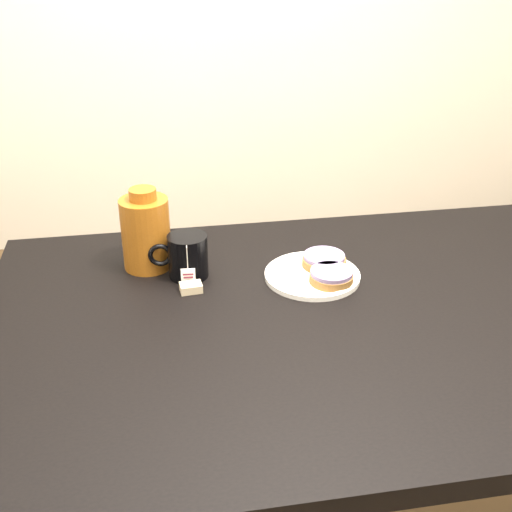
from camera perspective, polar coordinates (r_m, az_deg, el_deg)
name	(u,v)px	position (r m, az deg, el deg)	size (l,w,h in m)	color
table	(337,346)	(1.32, 7.25, -7.95)	(1.40, 0.90, 0.75)	black
plate	(312,275)	(1.39, 5.02, -1.65)	(0.21, 0.21, 0.02)	white
bagel_back	(324,260)	(1.41, 6.07, -0.38)	(0.13, 0.13, 0.03)	brown
bagel_front	(331,276)	(1.35, 6.71, -1.80)	(0.13, 0.13, 0.03)	brown
mug	(187,256)	(1.38, -6.16, 0.02)	(0.13, 0.10, 0.10)	black
teabag_pouch	(191,288)	(1.34, -5.80, -2.81)	(0.04, 0.03, 0.02)	#C6B793
bagel_package	(146,232)	(1.42, -9.77, 2.13)	(0.13, 0.13, 0.18)	#67340D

